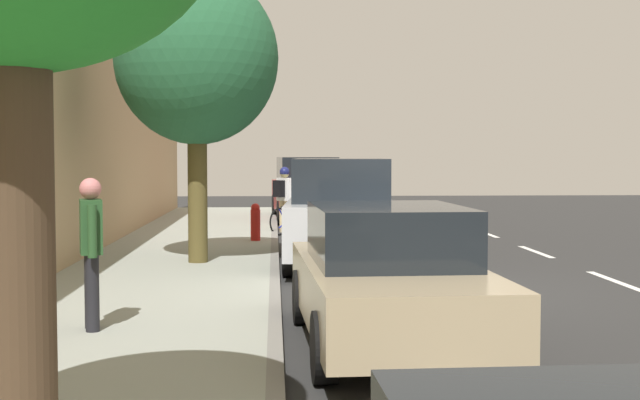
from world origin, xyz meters
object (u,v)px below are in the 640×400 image
Objects in this scene: parked_sedan_tan_mid at (388,278)px; bicycle_at_curb at (292,220)px; cyclist_with_backpack at (284,192)px; pedestrian_on_phone at (91,244)px; parked_suv_red_nearest at (306,188)px; parked_suv_silver_second at (340,211)px; street_tree_near_cyclist at (197,60)px; fire_hydrant at (255,222)px.

bicycle_at_curb is at bearing -86.80° from parked_sedan_tan_mid.
cyclist_with_backpack is 13.25m from pedestrian_on_phone.
parked_suv_red_nearest is at bearing -100.05° from pedestrian_on_phone.
parked_suv_silver_second is at bearing 91.23° from parked_suv_red_nearest.
parked_suv_red_nearest reaches higher than parked_sedan_tan_mid.
street_tree_near_cyclist reaches higher than fire_hydrant.
cyclist_with_backpack is (0.97, -6.80, 0.04)m from parked_suv_silver_second.
bicycle_at_curb is 0.76× the size of cyclist_with_backpack.
pedestrian_on_phone is at bearing 78.87° from bicycle_at_curb.
pedestrian_on_phone reaches higher than bicycle_at_curb.
parked_sedan_tan_mid is at bearing 89.87° from parked_suv_silver_second.
street_tree_near_cyclist is at bearing 77.20° from cyclist_with_backpack.
street_tree_near_cyclist is (2.58, -6.39, 3.00)m from parked_sedan_tan_mid.
parked_suv_silver_second is at bearing -172.25° from street_tree_near_cyclist.
pedestrian_on_phone reaches higher than cyclist_with_backpack.
bicycle_at_curb is 0.26× the size of street_tree_near_cyclist.
parked_suv_red_nearest is 4.39m from bicycle_at_curb.
street_tree_near_cyclist is 5.07m from fire_hydrant.
street_tree_near_cyclist is at bearing 77.90° from parked_suv_red_nearest.
cyclist_with_backpack is at bearing 79.22° from parked_suv_red_nearest.
pedestrian_on_phone is at bearing -8.61° from parked_sedan_tan_mid.
street_tree_near_cyclist is at bearing 74.64° from bicycle_at_curb.
cyclist_with_backpack is at bearing -85.98° from parked_sedan_tan_mid.
street_tree_near_cyclist is (1.63, 7.15, 2.68)m from cyclist_with_backpack.
cyclist_with_backpack is 3.44m from fire_hydrant.
parked_suv_red_nearest is 0.99× the size of parked_suv_silver_second.
parked_suv_red_nearest is at bearing -96.87° from bicycle_at_curb.
pedestrian_on_phone is at bearing 62.69° from parked_suv_silver_second.
street_tree_near_cyclist is at bearing -96.16° from pedestrian_on_phone.
parked_sedan_tan_mid is 3.36× the size of bicycle_at_curb.
cyclist_with_backpack reaches higher than parked_sedan_tan_mid.
bicycle_at_curb is (0.73, -13.10, -0.37)m from parked_sedan_tan_mid.
parked_suv_red_nearest is 3.61× the size of bicycle_at_curb.
bicycle_at_curb is 12.88m from pedestrian_on_phone.
parked_sedan_tan_mid is at bearing 111.97° from street_tree_near_cyclist.
parked_sedan_tan_mid reaches higher than fire_hydrant.
cyclist_with_backpack is 2.08× the size of fire_hydrant.
street_tree_near_cyclist reaches higher than parked_suv_red_nearest.
street_tree_near_cyclist reaches higher than cyclist_with_backpack.
bicycle_at_curb is at bearing -107.18° from fire_hydrant.
parked_sedan_tan_mid is 10.34m from fire_hydrant.
street_tree_near_cyclist reaches higher than bicycle_at_curb.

